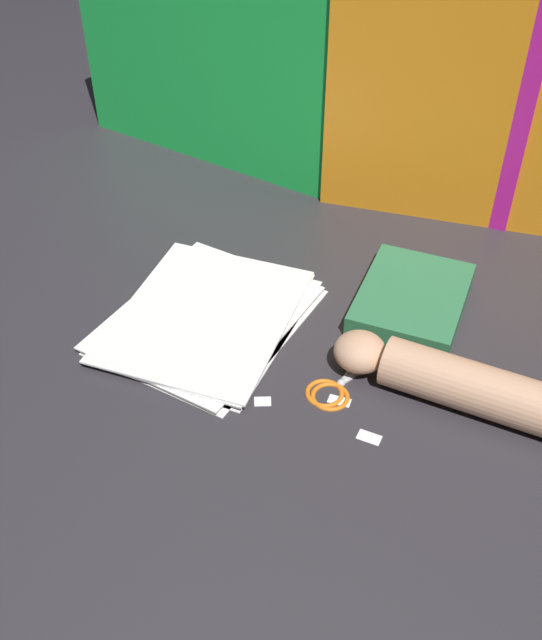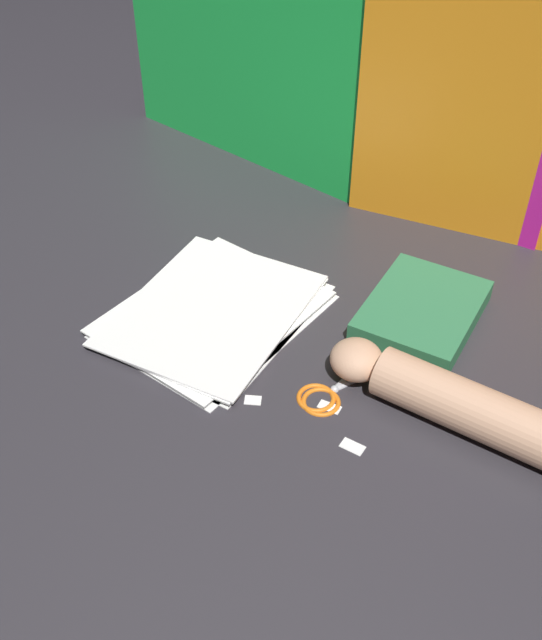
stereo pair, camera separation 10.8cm
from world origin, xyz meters
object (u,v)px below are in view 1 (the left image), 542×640
at_px(paper_stack, 207,317).
at_px(book_closed, 412,299).
at_px(hand_forearm, 453,381).
at_px(scissors, 336,385).

height_order(paper_stack, book_closed, book_closed).
bearing_deg(hand_forearm, scissors, -162.89).
bearing_deg(paper_stack, book_closed, 31.12).
bearing_deg(scissors, book_closed, 78.88).
relative_size(scissors, hand_forearm, 0.47).
bearing_deg(hand_forearm, book_closed, 122.61).
distance_m(paper_stack, scissors, 0.24).
bearing_deg(hand_forearm, paper_stack, 179.71).
relative_size(paper_stack, hand_forearm, 1.02).
bearing_deg(paper_stack, hand_forearm, -0.29).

